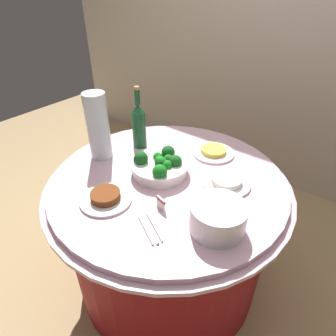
{
  "coord_description": "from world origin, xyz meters",
  "views": [
    {
      "loc": [
        0.66,
        -0.86,
        1.53
      ],
      "look_at": [
        0.0,
        0.0,
        0.79
      ],
      "focal_mm": 30.42,
      "sensor_mm": 36.0,
      "label": 1
    }
  ],
  "objects_px": {
    "food_plate_stir_fry": "(106,198)",
    "food_plate_rice": "(226,182)",
    "broccoli_bowl": "(160,166)",
    "label_placard_front": "(161,203)",
    "food_plate_fried_egg": "(213,152)",
    "wine_bottle": "(139,125)",
    "serving_tongs": "(151,230)",
    "plate_stack": "(218,217)",
    "decorative_fruit_vase": "(98,130)"
  },
  "relations": [
    {
      "from": "serving_tongs",
      "to": "plate_stack",
      "type": "bearing_deg",
      "value": 40.42
    },
    {
      "from": "wine_bottle",
      "to": "food_plate_stir_fry",
      "type": "distance_m",
      "value": 0.49
    },
    {
      "from": "broccoli_bowl",
      "to": "food_plate_rice",
      "type": "distance_m",
      "value": 0.32
    },
    {
      "from": "decorative_fruit_vase",
      "to": "serving_tongs",
      "type": "height_order",
      "value": "decorative_fruit_vase"
    },
    {
      "from": "plate_stack",
      "to": "wine_bottle",
      "type": "distance_m",
      "value": 0.71
    },
    {
      "from": "serving_tongs",
      "to": "food_plate_fried_egg",
      "type": "xyz_separation_m",
      "value": [
        -0.09,
        0.62,
        0.01
      ]
    },
    {
      "from": "wine_bottle",
      "to": "decorative_fruit_vase",
      "type": "xyz_separation_m",
      "value": [
        -0.09,
        -0.2,
        0.02
      ]
    },
    {
      "from": "decorative_fruit_vase",
      "to": "label_placard_front",
      "type": "xyz_separation_m",
      "value": [
        0.5,
        -0.13,
        -0.12
      ]
    },
    {
      "from": "wine_bottle",
      "to": "food_plate_fried_egg",
      "type": "xyz_separation_m",
      "value": [
        0.36,
        0.18,
        -0.12
      ]
    },
    {
      "from": "plate_stack",
      "to": "serving_tongs",
      "type": "height_order",
      "value": "plate_stack"
    },
    {
      "from": "plate_stack",
      "to": "wine_bottle",
      "type": "relative_size",
      "value": 0.62
    },
    {
      "from": "plate_stack",
      "to": "decorative_fruit_vase",
      "type": "bearing_deg",
      "value": 173.26
    },
    {
      "from": "broccoli_bowl",
      "to": "wine_bottle",
      "type": "height_order",
      "value": "wine_bottle"
    },
    {
      "from": "food_plate_rice",
      "to": "label_placard_front",
      "type": "bearing_deg",
      "value": -113.11
    },
    {
      "from": "serving_tongs",
      "to": "broccoli_bowl",
      "type": "bearing_deg",
      "value": 123.65
    },
    {
      "from": "wine_bottle",
      "to": "food_plate_stir_fry",
      "type": "relative_size",
      "value": 1.53
    },
    {
      "from": "food_plate_stir_fry",
      "to": "food_plate_rice",
      "type": "xyz_separation_m",
      "value": [
        0.35,
        0.41,
        -0.0
      ]
    },
    {
      "from": "plate_stack",
      "to": "food_plate_stir_fry",
      "type": "height_order",
      "value": "plate_stack"
    },
    {
      "from": "label_placard_front",
      "to": "wine_bottle",
      "type": "bearing_deg",
      "value": 141.52
    },
    {
      "from": "food_plate_rice",
      "to": "wine_bottle",
      "type": "bearing_deg",
      "value": 177.78
    },
    {
      "from": "decorative_fruit_vase",
      "to": "food_plate_fried_egg",
      "type": "xyz_separation_m",
      "value": [
        0.45,
        0.37,
        -0.14
      ]
    },
    {
      "from": "food_plate_fried_egg",
      "to": "food_plate_stir_fry",
      "type": "bearing_deg",
      "value": -105.36
    },
    {
      "from": "broccoli_bowl",
      "to": "label_placard_front",
      "type": "xyz_separation_m",
      "value": [
        0.16,
        -0.19,
        -0.01
      ]
    },
    {
      "from": "broccoli_bowl",
      "to": "food_plate_stir_fry",
      "type": "distance_m",
      "value": 0.3
    },
    {
      "from": "broccoli_bowl",
      "to": "food_plate_stir_fry",
      "type": "height_order",
      "value": "broccoli_bowl"
    },
    {
      "from": "serving_tongs",
      "to": "food_plate_stir_fry",
      "type": "height_order",
      "value": "food_plate_stir_fry"
    },
    {
      "from": "wine_bottle",
      "to": "serving_tongs",
      "type": "xyz_separation_m",
      "value": [
        0.46,
        -0.45,
        -0.12
      ]
    },
    {
      "from": "broccoli_bowl",
      "to": "decorative_fruit_vase",
      "type": "relative_size",
      "value": 0.82
    },
    {
      "from": "food_plate_stir_fry",
      "to": "food_plate_rice",
      "type": "bearing_deg",
      "value": 49.72
    },
    {
      "from": "broccoli_bowl",
      "to": "food_plate_fried_egg",
      "type": "distance_m",
      "value": 0.34
    },
    {
      "from": "broccoli_bowl",
      "to": "food_plate_rice",
      "type": "relative_size",
      "value": 1.27
    },
    {
      "from": "food_plate_stir_fry",
      "to": "food_plate_rice",
      "type": "distance_m",
      "value": 0.54
    },
    {
      "from": "wine_bottle",
      "to": "food_plate_rice",
      "type": "xyz_separation_m",
      "value": [
        0.55,
        -0.02,
        -0.11
      ]
    },
    {
      "from": "plate_stack",
      "to": "decorative_fruit_vase",
      "type": "distance_m",
      "value": 0.75
    },
    {
      "from": "wine_bottle",
      "to": "food_plate_rice",
      "type": "bearing_deg",
      "value": -2.22
    },
    {
      "from": "wine_bottle",
      "to": "food_plate_stir_fry",
      "type": "height_order",
      "value": "wine_bottle"
    },
    {
      "from": "food_plate_stir_fry",
      "to": "food_plate_fried_egg",
      "type": "bearing_deg",
      "value": 74.64
    },
    {
      "from": "decorative_fruit_vase",
      "to": "food_plate_rice",
      "type": "height_order",
      "value": "decorative_fruit_vase"
    },
    {
      "from": "food_plate_fried_egg",
      "to": "wine_bottle",
      "type": "bearing_deg",
      "value": -154.34
    },
    {
      "from": "serving_tongs",
      "to": "food_plate_stir_fry",
      "type": "relative_size",
      "value": 0.73
    },
    {
      "from": "food_plate_fried_egg",
      "to": "label_placard_front",
      "type": "height_order",
      "value": "label_placard_front"
    },
    {
      "from": "label_placard_front",
      "to": "serving_tongs",
      "type": "bearing_deg",
      "value": -69.76
    },
    {
      "from": "decorative_fruit_vase",
      "to": "food_plate_stir_fry",
      "type": "xyz_separation_m",
      "value": [
        0.29,
        -0.23,
        -0.14
      ]
    },
    {
      "from": "food_plate_fried_egg",
      "to": "food_plate_rice",
      "type": "bearing_deg",
      "value": -47.33
    },
    {
      "from": "plate_stack",
      "to": "serving_tongs",
      "type": "xyz_separation_m",
      "value": [
        -0.19,
        -0.16,
        -0.05
      ]
    },
    {
      "from": "decorative_fruit_vase",
      "to": "food_plate_rice",
      "type": "distance_m",
      "value": 0.67
    },
    {
      "from": "plate_stack",
      "to": "food_plate_rice",
      "type": "bearing_deg",
      "value": 110.77
    },
    {
      "from": "food_plate_stir_fry",
      "to": "label_placard_front",
      "type": "bearing_deg",
      "value": 25.26
    },
    {
      "from": "decorative_fruit_vase",
      "to": "food_plate_fried_egg",
      "type": "bearing_deg",
      "value": 39.57
    },
    {
      "from": "food_plate_fried_egg",
      "to": "plate_stack",
      "type": "bearing_deg",
      "value": -58.6
    }
  ]
}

